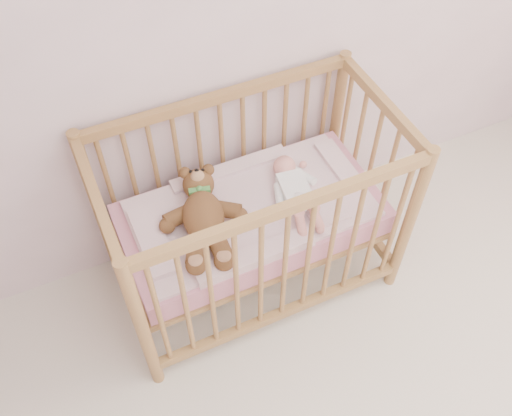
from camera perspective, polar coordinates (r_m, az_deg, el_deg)
crib at (r=2.71m, az=-0.44°, el=-0.85°), size 1.36×0.76×1.00m
mattress at (r=2.72m, az=-0.44°, el=-1.04°), size 1.22×0.62×0.13m
blanket at (r=2.66m, az=-0.45°, el=-0.05°), size 1.10×0.58×0.06m
baby at (r=2.65m, az=3.86°, el=2.13°), size 0.30×0.51×0.12m
teddy_bear at (r=2.53m, az=-5.28°, el=-0.94°), size 0.55×0.67×0.16m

